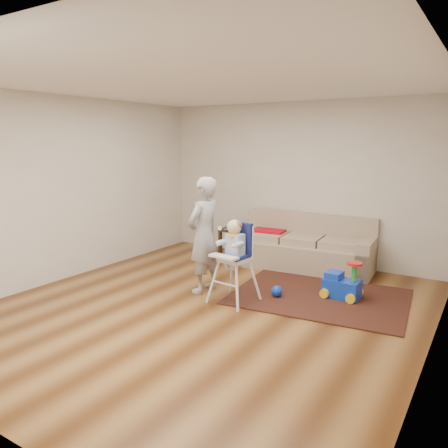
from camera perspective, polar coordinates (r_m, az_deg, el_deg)
The scene contains 9 objects.
ground at distance 5.53m, azimuth -2.25°, elevation -10.89°, with size 5.50×5.50×0.00m, color #47270E.
room_envelope at distance 5.59m, azimuth 0.69°, elevation 9.06°, with size 5.04×5.52×2.72m.
sofa at distance 7.21m, azimuth 10.36°, elevation -2.38°, with size 2.27×1.08×0.85m.
side_table at distance 7.69m, azimuth 2.02°, elevation -2.55°, with size 0.55×0.55×0.55m, color black, non-canonical shape.
area_rug at distance 6.02m, azimuth 12.32°, elevation -9.24°, with size 2.22×1.66×0.02m, color black.
ride_on_toy at distance 5.96m, azimuth 15.18°, elevation -6.91°, with size 0.46×0.33×0.50m, color #0F39C2, non-canonical shape.
toy_ball at distance 5.88m, azimuth 6.92°, elevation -8.69°, with size 0.15×0.15×0.15m, color #0F39C2.
high_chair at distance 5.58m, azimuth 1.34°, elevation -5.05°, with size 0.55×0.55×1.08m.
adult at distance 5.92m, azimuth -2.66°, elevation -1.46°, with size 0.58×0.38×1.58m, color #999A9C.
Camera 1 is at (2.92, -4.24, 2.03)m, focal length 35.00 mm.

